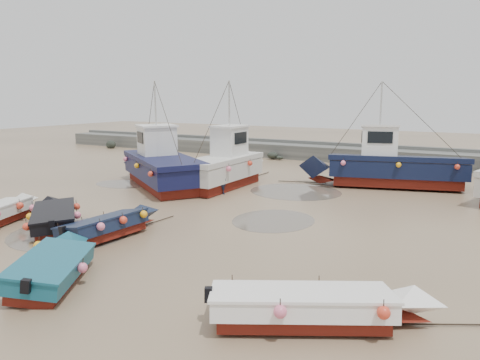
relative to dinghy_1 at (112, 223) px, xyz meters
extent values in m
plane|color=#9C8261|center=(0.63, 2.82, -0.55)|extent=(120.00, 120.00, 0.00)
cube|color=slate|center=(0.63, 24.82, 0.05)|extent=(60.00, 2.20, 1.20)
cube|color=slate|center=(0.63, 26.03, 0.77)|extent=(60.00, 0.60, 0.25)
ellipsoid|color=black|center=(5.73, 21.84, -0.26)|extent=(0.84, 0.86, 0.51)
ellipsoid|color=black|center=(8.42, 23.38, -0.21)|extent=(0.98, 1.07, 0.72)
ellipsoid|color=black|center=(-4.45, 23.28, -0.21)|extent=(0.99, 0.80, 0.58)
ellipsoid|color=black|center=(-22.88, 22.48, -0.33)|extent=(0.65, 0.64, 0.43)
ellipsoid|color=black|center=(10.31, 22.79, -0.34)|extent=(0.61, 0.47, 0.46)
ellipsoid|color=black|center=(-3.68, 23.09, -0.34)|extent=(0.61, 0.53, 0.32)
ellipsoid|color=black|center=(-8.55, 22.16, -0.17)|extent=(1.09, 0.88, 0.72)
ellipsoid|color=black|center=(-6.62, 22.47, -0.33)|extent=(0.65, 0.60, 0.37)
ellipsoid|color=black|center=(10.09, 22.21, -0.25)|extent=(0.88, 0.64, 0.62)
ellipsoid|color=black|center=(-0.30, 22.41, -0.33)|extent=(0.64, 0.62, 0.48)
ellipsoid|color=black|center=(-22.80, 22.61, -0.17)|extent=(1.10, 0.87, 0.86)
ellipsoid|color=black|center=(8.47, 23.24, -0.36)|extent=(0.55, 0.45, 0.29)
cylinder|color=#5C5348|center=(-1.74, -0.55, -0.55)|extent=(4.82, 4.82, 0.01)
cylinder|color=#5C5348|center=(4.38, 5.25, -0.55)|extent=(3.53, 3.53, 0.01)
cylinder|color=#5C5348|center=(-7.52, 8.28, -0.55)|extent=(3.49, 3.49, 0.01)
cylinder|color=#5C5348|center=(2.72, 11.53, -0.55)|extent=(5.26, 5.26, 0.01)
pyramid|color=silver|center=(-6.23, 0.74, 0.42)|extent=(1.51, 1.12, 0.90)
cylinder|color=black|center=(-6.53, 1.60, -0.52)|extent=(0.71, 1.90, 0.04)
sphere|color=#E64028|center=(-4.99, -0.36, 0.08)|extent=(0.30, 0.30, 0.30)
sphere|color=#E64028|center=(-6.74, -0.21, 0.08)|extent=(0.30, 0.30, 0.30)
cube|color=maroon|center=(-0.02, -0.36, -0.40)|extent=(1.45, 3.18, 0.30)
cube|color=#131C34|center=(-0.02, -0.36, -0.03)|extent=(1.68, 3.43, 0.45)
pyramid|color=#131C34|center=(0.10, 1.65, 0.42)|extent=(1.52, 0.80, 0.90)
cube|color=brown|center=(-0.02, -0.36, 0.14)|extent=(1.35, 2.88, 0.10)
cube|color=#131C34|center=(-0.02, -0.36, 0.23)|extent=(1.74, 3.50, 0.07)
cube|color=black|center=(-0.13, -2.11, 0.15)|extent=(0.23, 0.19, 0.35)
cylinder|color=black|center=(0.16, 2.52, -0.52)|extent=(0.16, 2.00, 0.04)
sphere|color=#E64028|center=(-0.96, -1.64, 0.08)|extent=(0.30, 0.30, 0.30)
sphere|color=#E64028|center=(0.78, -1.21, 0.08)|extent=(0.30, 0.30, 0.30)
sphere|color=#E64028|center=(-0.90, -0.57, 0.08)|extent=(0.30, 0.30, 0.30)
sphere|color=#E64028|center=(0.85, -0.15, 0.08)|extent=(0.30, 0.30, 0.30)
sphere|color=#E64028|center=(-0.83, 0.49, 0.08)|extent=(0.30, 0.30, 0.30)
sphere|color=#E64028|center=(0.92, 0.91, 0.08)|extent=(0.30, 0.30, 0.30)
cube|color=maroon|center=(1.90, -4.39, -0.40)|extent=(2.72, 3.32, 0.30)
cube|color=#135266|center=(1.90, -4.39, -0.03)|extent=(3.04, 3.63, 0.45)
pyramid|color=#135266|center=(0.85, -2.67, 0.42)|extent=(1.67, 1.40, 0.90)
cube|color=brown|center=(1.90, -4.39, 0.14)|extent=(2.50, 3.02, 0.10)
cube|color=#135266|center=(1.90, -4.39, 0.23)|extent=(3.13, 3.73, 0.07)
cube|color=black|center=(2.81, -5.87, 0.15)|extent=(0.28, 0.27, 0.35)
cylinder|color=black|center=(0.39, -1.93, -0.52)|extent=(1.08, 1.73, 0.04)
sphere|color=#E64028|center=(2.65, -3.93, 0.08)|extent=(0.30, 0.30, 0.30)
sphere|color=#E64028|center=(0.46, -3.72, 0.08)|extent=(0.30, 0.30, 0.30)
cube|color=maroon|center=(9.10, -2.98, -0.40)|extent=(4.12, 3.12, 0.30)
cube|color=white|center=(9.10, -2.98, -0.03)|extent=(4.50, 3.47, 0.45)
pyramid|color=white|center=(11.26, -1.80, 0.42)|extent=(1.42, 1.79, 0.90)
cube|color=brown|center=(9.10, -2.98, 0.14)|extent=(3.75, 2.86, 0.10)
cube|color=white|center=(9.10, -2.98, 0.23)|extent=(4.61, 3.58, 0.07)
cube|color=black|center=(7.16, -4.04, 0.15)|extent=(0.26, 0.28, 0.35)
cylinder|color=black|center=(12.11, -1.33, -0.52)|extent=(1.77, 1.00, 0.04)
sphere|color=#E64028|center=(7.17, -2.96, 0.08)|extent=(0.30, 0.30, 0.30)
sphere|color=#E64028|center=(9.06, -4.07, 0.08)|extent=(0.30, 0.30, 0.30)
sphere|color=#E64028|center=(9.13, -1.88, 0.08)|extent=(0.30, 0.30, 0.30)
sphere|color=#E64028|center=(11.02, -3.00, 0.08)|extent=(0.30, 0.30, 0.30)
cube|color=maroon|center=(-2.80, -0.40, -0.40)|extent=(3.65, 3.38, 0.30)
cube|color=black|center=(-2.80, -0.40, -0.03)|extent=(4.01, 3.73, 0.45)
pyramid|color=black|center=(-4.57, 1.10, 0.42)|extent=(1.55, 1.65, 0.90)
cube|color=brown|center=(-2.80, -0.40, 0.14)|extent=(3.33, 3.09, 0.10)
cube|color=black|center=(-2.80, -0.40, 0.23)|extent=(4.12, 3.84, 0.07)
cube|color=black|center=(-1.23, -1.74, 0.15)|extent=(0.28, 0.28, 0.35)
cylinder|color=black|center=(-5.29, 1.71, -0.52)|extent=(1.55, 1.32, 0.04)
sphere|color=#E64028|center=(-2.19, -2.10, 0.08)|extent=(0.30, 0.30, 0.30)
sphere|color=#E64028|center=(-1.62, -0.23, 0.08)|extent=(0.30, 0.30, 0.30)
sphere|color=#E64028|center=(-3.38, -1.09, 0.08)|extent=(0.30, 0.30, 0.30)
sphere|color=#E64028|center=(-2.82, 0.79, 0.08)|extent=(0.30, 0.30, 0.30)
sphere|color=#E64028|center=(-4.57, -0.07, 0.08)|extent=(0.30, 0.30, 0.30)
cube|color=maroon|center=(-4.65, 8.81, -0.28)|extent=(7.51, 6.26, 0.55)
cube|color=#0F1237|center=(-4.65, 8.81, 0.47)|extent=(8.20, 6.92, 0.95)
pyramid|color=#0F1237|center=(-8.38, 11.43, 1.17)|extent=(2.79, 3.14, 1.40)
cube|color=brown|center=(-4.65, 8.81, 0.99)|extent=(7.98, 6.73, 0.08)
cube|color=#0F1237|center=(-4.65, 8.81, 1.13)|extent=(8.38, 7.07, 0.30)
cube|color=white|center=(-5.54, 9.44, 2.10)|extent=(2.78, 2.77, 1.70)
cube|color=white|center=(-5.54, 9.44, 3.01)|extent=(3.00, 2.99, 0.12)
cube|color=black|center=(-6.38, 10.02, 2.35)|extent=(1.01, 1.41, 0.68)
cylinder|color=#B7B7B2|center=(-5.54, 9.44, 4.37)|extent=(0.10, 0.10, 2.60)
cylinder|color=black|center=(-9.36, 12.11, -0.52)|extent=(2.49, 1.76, 0.05)
sphere|color=pink|center=(-2.91, 5.72, 0.83)|extent=(0.30, 0.30, 0.30)
sphere|color=pink|center=(-2.46, 9.15, 0.83)|extent=(0.30, 0.30, 0.30)
sphere|color=pink|center=(-5.53, 7.55, 0.83)|extent=(0.30, 0.30, 0.30)
sphere|color=pink|center=(-5.07, 10.98, 0.83)|extent=(0.30, 0.30, 0.30)
sphere|color=pink|center=(-8.14, 9.38, 0.83)|extent=(0.30, 0.30, 0.30)
cube|color=maroon|center=(-1.44, 10.32, -0.28)|extent=(1.88, 5.85, 0.55)
cube|color=silver|center=(-1.44, 10.32, 0.47)|extent=(2.20, 6.28, 0.95)
pyramid|color=silver|center=(-1.48, 14.00, 1.17)|extent=(2.16, 1.45, 1.40)
cube|color=brown|center=(-1.44, 10.32, 0.99)|extent=(2.12, 6.14, 0.08)
cube|color=silver|center=(-1.44, 10.32, 1.13)|extent=(2.25, 6.42, 0.30)
cube|color=white|center=(-1.45, 11.18, 2.10)|extent=(1.52, 2.01, 1.70)
cube|color=white|center=(-1.45, 11.18, 3.01)|extent=(1.64, 2.18, 0.12)
cube|color=black|center=(-1.46, 12.20, 2.35)|extent=(1.28, 0.06, 0.68)
cylinder|color=#B7B7B2|center=(-1.45, 11.18, 4.37)|extent=(0.10, 0.10, 2.60)
cylinder|color=black|center=(-1.49, 15.08, -0.52)|extent=(0.08, 3.00, 0.05)
sphere|color=pink|center=(-2.61, 7.82, 0.83)|extent=(0.30, 0.30, 0.30)
sphere|color=pink|center=(-0.24, 9.09, 0.83)|extent=(0.30, 0.30, 0.30)
sphere|color=pink|center=(-2.63, 10.31, 0.83)|extent=(0.30, 0.30, 0.30)
sphere|color=pink|center=(-0.26, 11.58, 0.83)|extent=(0.30, 0.30, 0.30)
sphere|color=pink|center=(-2.65, 12.80, 0.83)|extent=(0.30, 0.30, 0.30)
cube|color=maroon|center=(7.38, 15.72, -0.28)|extent=(7.54, 4.21, 0.55)
cube|color=black|center=(7.38, 15.72, 0.47)|extent=(8.16, 4.75, 0.95)
pyramid|color=black|center=(3.15, 14.53, 1.17)|extent=(2.12, 3.07, 1.40)
cube|color=brown|center=(7.38, 15.72, 0.99)|extent=(7.96, 4.60, 0.08)
cube|color=black|center=(7.38, 15.72, 1.13)|extent=(8.35, 4.86, 0.30)
cube|color=white|center=(6.37, 15.43, 2.10)|extent=(2.45, 2.42, 1.70)
cube|color=white|center=(6.37, 15.43, 3.01)|extent=(2.65, 2.61, 0.12)
cube|color=black|center=(5.39, 15.16, 2.35)|extent=(0.49, 1.61, 0.68)
cylinder|color=#B7B7B2|center=(6.37, 15.43, 4.37)|extent=(0.10, 0.10, 2.60)
cylinder|color=black|center=(2.02, 14.22, -0.52)|extent=(2.90, 0.85, 0.05)
sphere|color=pink|center=(10.74, 15.08, 0.83)|extent=(0.30, 0.30, 0.30)
sphere|color=pink|center=(8.45, 17.59, 0.83)|extent=(0.30, 0.30, 0.30)
sphere|color=pink|center=(7.79, 14.26, 0.83)|extent=(0.30, 0.30, 0.30)
sphere|color=pink|center=(5.50, 16.76, 0.83)|extent=(0.30, 0.30, 0.30)
sphere|color=pink|center=(4.84, 13.44, 0.83)|extent=(0.30, 0.30, 0.30)
sphere|color=pink|center=(11.87, 12.86, 0.83)|extent=(0.30, 0.30, 0.30)
imported|color=#151C32|center=(-0.61, 8.89, -0.55)|extent=(0.58, 0.39, 1.60)
camera|label=1|loc=(13.00, -12.68, 4.83)|focal=35.00mm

